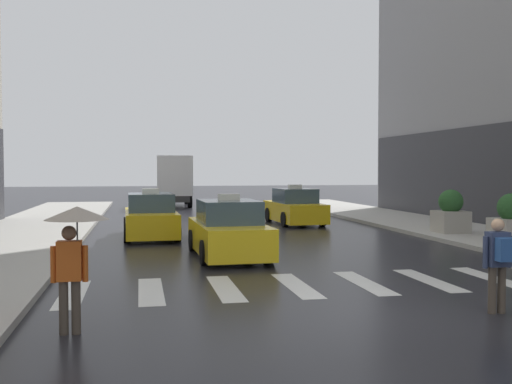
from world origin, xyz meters
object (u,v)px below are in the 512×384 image
taxi_lead (228,232)px  taxi_second (151,218)px  planter_near_corner (512,221)px  planter_mid_block (451,213)px  pedestrian_with_umbrella (74,234)px  box_truck (174,179)px  taxi_third (295,208)px  pedestrian_with_backpack (499,258)px

taxi_lead → taxi_second: size_ratio=1.00×
planter_near_corner → planter_mid_block: same height
planter_near_corner → planter_mid_block: (-0.11, 3.52, 0.00)m
pedestrian_with_umbrella → planter_mid_block: size_ratio=1.21×
box_truck → planter_mid_block: (9.11, -19.86, -0.98)m
planter_near_corner → pedestrian_with_umbrella: bearing=-149.4°
taxi_third → box_truck: box_truck is taller
box_truck → pedestrian_with_backpack: size_ratio=4.60×
taxi_third → box_truck: (-4.70, 13.84, 1.13)m
pedestrian_with_umbrella → planter_mid_block: bearing=41.4°
box_truck → taxi_lead: bearing=-89.5°
box_truck → planter_near_corner: size_ratio=4.75×
pedestrian_with_umbrella → planter_mid_block: pedestrian_with_umbrella is taller
pedestrian_with_backpack → taxi_lead: bearing=115.6°
taxi_second → planter_near_corner: bearing=-25.3°
planter_near_corner → taxi_third: bearing=115.3°
box_truck → pedestrian_with_backpack: (3.81, -30.87, -0.88)m
taxi_third → planter_mid_block: (4.40, -6.02, 0.15)m
taxi_lead → planter_near_corner: taxi_lead is taller
taxi_third → pedestrian_with_backpack: size_ratio=2.79×
pedestrian_with_umbrella → taxi_second: bearing=83.8°
planter_mid_block → box_truck: bearing=114.6°
taxi_third → box_truck: bearing=108.8°
taxi_lead → box_truck: (-0.22, 23.38, 1.13)m
pedestrian_with_umbrella → planter_mid_block: 16.48m
taxi_third → taxi_lead: bearing=-115.2°
pedestrian_with_backpack → box_truck: bearing=97.0°
pedestrian_with_umbrella → planter_near_corner: bearing=30.6°
box_truck → pedestrian_with_backpack: bearing=-83.0°
taxi_lead → pedestrian_with_backpack: bearing=-64.4°
taxi_third → taxi_second: bearing=-146.8°
taxi_third → pedestrian_with_umbrella: (-7.94, -16.92, 0.79)m
taxi_lead → taxi_third: bearing=64.8°
taxi_lead → taxi_third: size_ratio=0.99×
taxi_lead → planter_mid_block: size_ratio=2.86×
taxi_second → box_truck: size_ratio=0.60×
taxi_second → box_truck: box_truck is taller
planter_mid_block → pedestrian_with_backpack: bearing=-115.7°
pedestrian_with_umbrella → planter_near_corner: size_ratio=1.21×
pedestrian_with_umbrella → planter_near_corner: 14.48m
planter_mid_block → planter_near_corner: bearing=-88.2°
pedestrian_with_backpack → planter_near_corner: (5.41, 7.48, -0.10)m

